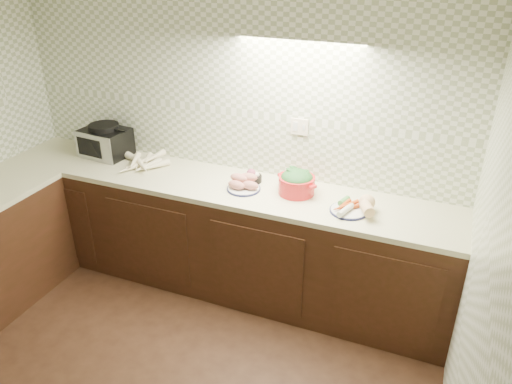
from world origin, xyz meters
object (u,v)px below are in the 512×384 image
at_px(toaster_oven, 105,141).
at_px(sweet_potato_plate, 243,184).
at_px(dutch_oven, 297,182).
at_px(onion_bowl, 253,177).
at_px(veg_plate, 357,205).
at_px(parsnip_pile, 141,161).

distance_m(toaster_oven, sweet_potato_plate, 1.33).
distance_m(toaster_oven, dutch_oven, 1.70).
relative_size(onion_bowl, veg_plate, 0.41).
relative_size(dutch_oven, veg_plate, 1.05).
bearing_deg(dutch_oven, parsnip_pile, -157.45).
distance_m(toaster_oven, onion_bowl, 1.34).
xyz_separation_m(toaster_oven, onion_bowl, (1.34, -0.01, -0.09)).
distance_m(parsnip_pile, dutch_oven, 1.32).
relative_size(parsnip_pile, onion_bowl, 3.23).
bearing_deg(dutch_oven, sweet_potato_plate, -144.98).
bearing_deg(toaster_oven, parsnip_pile, -4.35).
bearing_deg(onion_bowl, sweet_potato_plate, -95.22).
bearing_deg(dutch_oven, toaster_oven, -159.62).
distance_m(onion_bowl, dutch_oven, 0.37).
xyz_separation_m(onion_bowl, dutch_oven, (0.37, -0.06, 0.05)).
height_order(dutch_oven, veg_plate, dutch_oven).
bearing_deg(onion_bowl, veg_plate, -11.01).
bearing_deg(sweet_potato_plate, veg_plate, -1.08).
height_order(parsnip_pile, dutch_oven, dutch_oven).
relative_size(sweet_potato_plate, veg_plate, 0.77).
relative_size(onion_bowl, dutch_oven, 0.39).
bearing_deg(dutch_oven, onion_bowl, -166.81).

